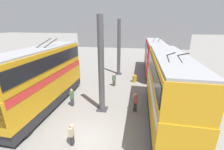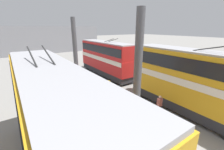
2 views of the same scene
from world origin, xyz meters
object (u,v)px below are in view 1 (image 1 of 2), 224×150
bus_right_mid (43,75)px  person_aisle_foreground (72,134)px  person_by_right_row (72,97)px  person_aisle_midway (114,80)px  bus_left_near (168,85)px  person_by_left_row (135,102)px  oil_drum (135,79)px  bus_left_far (154,55)px

bus_right_mid → person_aisle_foreground: (-4.11, -4.45, -2.31)m
person_by_right_row → person_aisle_midway: (5.51, -3.07, -0.08)m
bus_right_mid → person_aisle_foreground: bus_right_mid is taller
bus_left_near → person_aisle_foreground: size_ratio=6.67×
person_by_right_row → person_aisle_foreground: (-4.56, -2.07, -0.12)m
person_aisle_midway → person_by_left_row: person_by_left_row is taller
person_aisle_foreground → oil_drum: bearing=66.0°
bus_left_near → bus_right_mid: 10.63m
person_by_right_row → oil_drum: 9.25m
bus_right_mid → oil_drum: 11.47m
person_by_left_row → person_aisle_foreground: bearing=-38.7°
bus_left_near → person_aisle_foreground: bus_left_near is taller
person_aisle_foreground → person_aisle_midway: bearing=76.5°
bus_right_mid → oil_drum: (7.85, -7.92, -2.67)m
person_by_right_row → person_by_left_row: size_ratio=0.99×
person_aisle_midway → person_by_left_row: 6.04m
person_aisle_midway → person_aisle_foreground: size_ratio=1.04×
bus_left_near → bus_left_far: bearing=0.0°
bus_left_near → person_by_left_row: bus_left_near is taller
person_by_left_row → bus_left_near: bearing=70.5°
person_aisle_foreground → oil_drum: 12.46m
person_by_left_row → person_aisle_foreground: person_by_left_row is taller
person_aisle_midway → person_aisle_foreground: (-10.08, 1.00, -0.04)m
person_by_right_row → person_aisle_midway: bearing=-117.4°
bus_left_near → person_by_right_row: size_ratio=5.91×
bus_right_mid → person_by_left_row: bus_right_mid is taller
person_aisle_midway → oil_drum: size_ratio=1.78×
person_by_right_row → person_aisle_midway: person_by_right_row is taller
bus_right_mid → oil_drum: size_ratio=11.82×
bus_left_far → oil_drum: bearing=150.1°
bus_left_far → oil_drum: bus_left_far is taller
bus_right_mid → person_by_left_row: size_ratio=6.09×
bus_right_mid → person_by_right_row: size_ratio=6.15×
person_by_right_row → person_aisle_foreground: 5.01m
bus_right_mid → person_aisle_midway: bus_right_mid is taller
bus_left_near → bus_left_far: (12.79, 0.00, -0.18)m
bus_left_far → person_by_right_row: size_ratio=6.32×
person_aisle_foreground → bus_left_near: bearing=24.3°
bus_left_near → bus_left_far: size_ratio=0.93×
bus_left_near → bus_right_mid: size_ratio=0.96×
bus_left_far → oil_drum: size_ratio=12.16×
oil_drum → person_aisle_foreground: bearing=163.8°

